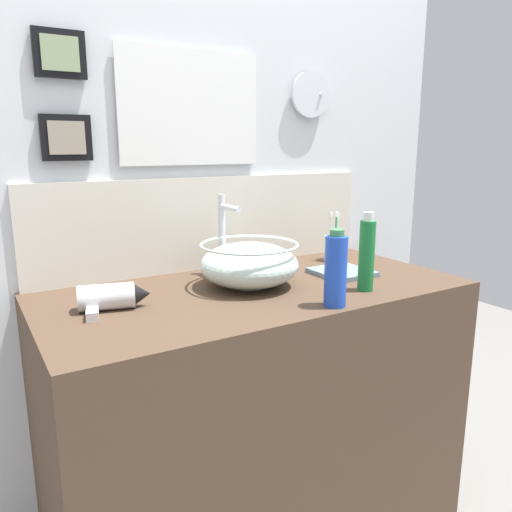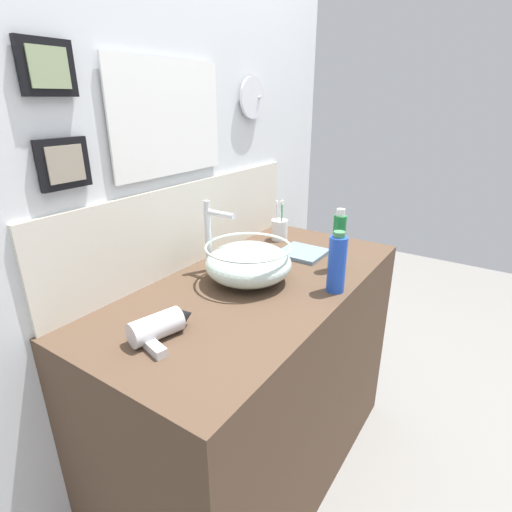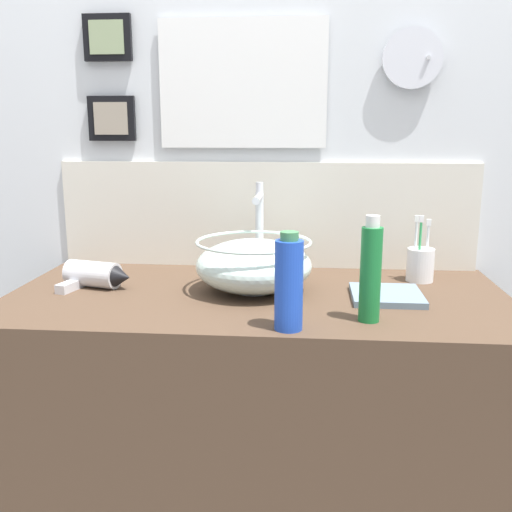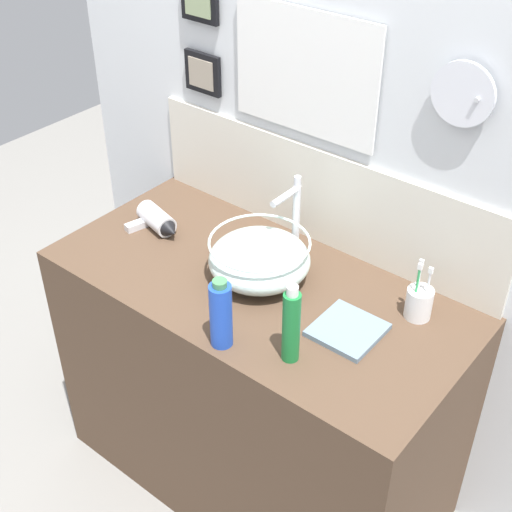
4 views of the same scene
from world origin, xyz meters
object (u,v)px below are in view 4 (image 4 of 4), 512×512
hand_towel (348,330)px  soap_dispenser (221,314)px  shampoo_bottle (291,326)px  hair_drier (158,221)px  glass_bowl_sink (259,259)px  faucet (294,211)px  toothbrush_cup (419,302)px

hand_towel → soap_dispenser: bearing=-134.0°
soap_dispenser → shampoo_bottle: 0.19m
soap_dispenser → hand_towel: bearing=46.0°
hair_drier → soap_dispenser: bearing=-28.2°
glass_bowl_sink → soap_dispenser: bearing=-70.7°
faucet → hand_towel: faucet is taller
glass_bowl_sink → toothbrush_cup: 0.48m
faucet → hand_towel: bearing=-31.0°
hair_drier → shampoo_bottle: (0.70, -0.21, 0.08)m
hair_drier → glass_bowl_sink: bearing=0.6°
faucet → soap_dispenser: bearing=-77.5°
soap_dispenser → hand_towel: (0.24, 0.25, -0.09)m
glass_bowl_sink → faucet: (0.00, 0.17, 0.09)m
hair_drier → faucet: bearing=21.8°
faucet → hand_towel: 0.42m
soap_dispenser → glass_bowl_sink: bearing=109.3°
hand_towel → faucet: bearing=149.0°
glass_bowl_sink → toothbrush_cup: (0.45, 0.14, -0.02)m
toothbrush_cup → soap_dispenser: (-0.35, -0.43, 0.05)m
hair_drier → shampoo_bottle: bearing=-16.9°
glass_bowl_sink → shampoo_bottle: shampoo_bottle is taller
faucet → toothbrush_cup: bearing=-3.1°
toothbrush_cup → shampoo_bottle: bearing=-116.4°
toothbrush_cup → shampoo_bottle: size_ratio=0.79×
toothbrush_cup → hand_towel: (-0.11, -0.18, -0.04)m
glass_bowl_sink → hand_towel: (0.34, -0.04, -0.06)m
toothbrush_cup → glass_bowl_sink: bearing=-162.8°
hair_drier → soap_dispenser: soap_dispenser is taller
hair_drier → toothbrush_cup: toothbrush_cup is taller
hand_towel → glass_bowl_sink: bearing=173.4°
glass_bowl_sink → toothbrush_cup: bearing=17.2°
toothbrush_cup → hand_towel: toothbrush_cup is taller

